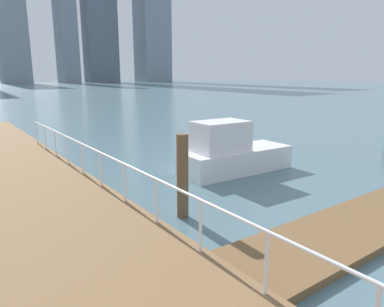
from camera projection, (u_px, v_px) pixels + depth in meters
name	position (u px, v px, depth m)	size (l,w,h in m)	color
ground_plane	(102.00, 145.00, 19.10)	(300.00, 300.00, 0.00)	slate
boardwalk_railing	(156.00, 188.00, 8.02)	(0.06, 23.61, 1.08)	white
dock_piling_0	(183.00, 176.00, 9.27)	(0.31, 0.31, 2.26)	brown
dock_piling_3	(235.00, 145.00, 14.01)	(0.29, 0.29, 2.01)	brown
moored_boat_0	(231.00, 153.00, 13.69)	(4.62, 1.83, 2.04)	white
skyline_tower_3	(11.00, 25.00, 134.16)	(10.52, 7.15, 43.90)	#8C939E
skyline_tower_4	(65.00, 24.00, 140.04)	(6.46, 10.38, 45.80)	gray
skyline_tower_6	(151.00, 2.00, 156.68)	(12.83, 13.56, 69.36)	gray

